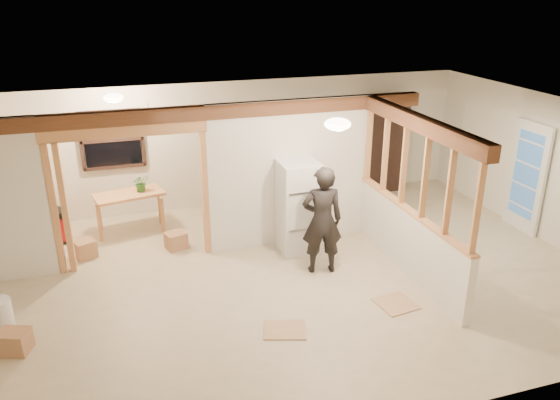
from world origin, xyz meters
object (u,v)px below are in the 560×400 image
object	(u,v)px
woman	(322,220)
shop_vac	(57,226)
work_table	(131,212)
bookshelf	(382,145)
refrigerator	(299,207)

from	to	relation	value
woman	shop_vac	world-z (taller)	woman
work_table	bookshelf	distance (m)	5.39
woman	work_table	distance (m)	3.69
work_table	shop_vac	bearing A→B (deg)	169.59
woman	bookshelf	xyz separation A→B (m)	(2.57, 3.00, 0.16)
woman	shop_vac	distance (m)	4.69
work_table	shop_vac	distance (m)	1.26
refrigerator	work_table	bearing A→B (deg)	149.25
refrigerator	woman	bearing A→B (deg)	-83.61
refrigerator	bookshelf	xyz separation A→B (m)	(2.66, 2.18, 0.25)
shop_vac	woman	bearing A→B (deg)	-30.57
work_table	shop_vac	xyz separation A→B (m)	(-1.25, -0.03, -0.08)
woman	bookshelf	size ratio (longest dim) A/B	0.84
bookshelf	refrigerator	bearing A→B (deg)	-140.65
refrigerator	shop_vac	bearing A→B (deg)	158.42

